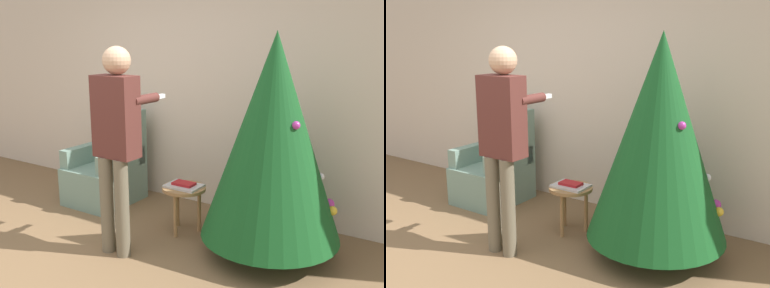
{
  "view_description": "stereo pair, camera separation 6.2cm",
  "coord_description": "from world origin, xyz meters",
  "views": [
    {
      "loc": [
        2.7,
        -1.9,
        1.84
      ],
      "look_at": [
        0.79,
        1.1,
        0.98
      ],
      "focal_mm": 42.0,
      "sensor_mm": 36.0,
      "label": 1
    },
    {
      "loc": [
        2.76,
        -1.87,
        1.84
      ],
      "look_at": [
        0.79,
        1.1,
        0.98
      ],
      "focal_mm": 42.0,
      "sensor_mm": 36.0,
      "label": 2
    }
  ],
  "objects": [
    {
      "name": "person_standing",
      "position": [
        0.23,
        0.82,
        1.05
      ],
      "size": [
        0.4,
        0.57,
        1.76
      ],
      "color": "#6B604C",
      "rests_on": "ground_plane"
    },
    {
      "name": "christmas_tree",
      "position": [
        1.35,
        1.45,
        1.03
      ],
      "size": [
        1.17,
        1.17,
        1.89
      ],
      "color": "brown",
      "rests_on": "ground_plane"
    },
    {
      "name": "armchair",
      "position": [
        -0.73,
        1.7,
        0.34
      ],
      "size": [
        0.65,
        0.75,
        1.04
      ],
      "color": "gray",
      "rests_on": "ground_plane"
    },
    {
      "name": "ground_plane",
      "position": [
        0.0,
        0.0,
        0.0
      ],
      "size": [
        14.0,
        14.0,
        0.0
      ],
      "primitive_type": "plane",
      "color": "brown"
    },
    {
      "name": "side_stool",
      "position": [
        0.48,
        1.45,
        0.38
      ],
      "size": [
        0.42,
        0.42,
        0.45
      ],
      "color": "#A37547",
      "rests_on": "ground_plane"
    },
    {
      "name": "wall_back",
      "position": [
        0.0,
        2.23,
        1.35
      ],
      "size": [
        8.0,
        0.06,
        2.7
      ],
      "color": "beige",
      "rests_on": "ground_plane"
    },
    {
      "name": "laptop",
      "position": [
        0.48,
        1.45,
        0.46
      ],
      "size": [
        0.33,
        0.24,
        0.02
      ],
      "color": "silver",
      "rests_on": "side_stool"
    },
    {
      "name": "book",
      "position": [
        0.48,
        1.45,
        0.48
      ],
      "size": [
        0.21,
        0.13,
        0.02
      ],
      "color": "#B21E23",
      "rests_on": "laptop"
    }
  ]
}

